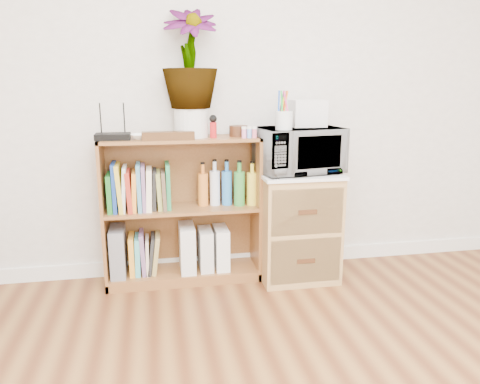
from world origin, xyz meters
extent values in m
cube|color=white|center=(0.00, 2.24, 0.05)|extent=(4.00, 0.02, 0.10)
cube|color=brown|center=(-0.35, 2.10, 0.47)|extent=(1.00, 0.30, 0.95)
cube|color=#9E7542|center=(0.40, 2.02, 0.35)|extent=(0.50, 0.45, 0.70)
imported|color=white|center=(0.40, 2.02, 0.86)|extent=(0.57, 0.43, 0.29)
cylinder|color=silver|center=(0.26, 1.90, 1.06)|extent=(0.10, 0.10, 0.11)
cube|color=silver|center=(0.47, 2.07, 1.09)|extent=(0.21, 0.18, 0.17)
cube|color=black|center=(-0.76, 2.08, 0.97)|extent=(0.21, 0.14, 0.04)
imported|color=white|center=(-0.59, 2.07, 0.97)|extent=(0.13, 0.13, 0.03)
cylinder|color=silver|center=(-0.28, 2.12, 1.04)|extent=(0.21, 0.21, 0.18)
imported|color=#3C6F2C|center=(-0.28, 2.12, 1.43)|extent=(0.34, 0.34, 0.60)
cube|color=#391F0F|center=(-0.43, 2.00, 0.98)|extent=(0.31, 0.08, 0.05)
cylinder|color=red|center=(-0.14, 2.06, 1.00)|extent=(0.04, 0.04, 0.10)
cylinder|color=#3B2010|center=(0.02, 2.11, 0.98)|extent=(0.12, 0.12, 0.07)
cube|color=pink|center=(0.07, 2.01, 0.98)|extent=(0.12, 0.04, 0.06)
cube|color=slate|center=(-0.77, 2.10, 0.23)|extent=(0.09, 0.25, 0.31)
cube|color=silver|center=(-0.33, 2.09, 0.22)|extent=(0.10, 0.25, 0.31)
cube|color=silver|center=(-0.20, 2.09, 0.21)|extent=(0.09, 0.22, 0.27)
cube|color=white|center=(-0.10, 2.09, 0.21)|extent=(0.09, 0.22, 0.28)
cube|color=#1D7023|center=(-0.80, 2.10, 0.62)|extent=(0.03, 0.20, 0.24)
cube|color=navy|center=(-0.76, 2.10, 0.65)|extent=(0.03, 0.20, 0.31)
cube|color=gold|center=(-0.74, 2.10, 0.65)|extent=(0.04, 0.20, 0.30)
cube|color=silver|center=(-0.71, 2.10, 0.64)|extent=(0.04, 0.20, 0.28)
cube|color=#A92B1D|center=(-0.68, 2.10, 0.63)|extent=(0.04, 0.20, 0.26)
cube|color=orange|center=(-0.65, 2.10, 0.62)|extent=(0.04, 0.20, 0.25)
cube|color=teal|center=(-0.62, 2.10, 0.65)|extent=(0.03, 0.20, 0.30)
cube|color=slate|center=(-0.59, 2.10, 0.64)|extent=(0.02, 0.20, 0.29)
cube|color=#FFEFC6|center=(-0.56, 2.10, 0.63)|extent=(0.04, 0.20, 0.26)
cube|color=black|center=(-0.52, 2.10, 0.62)|extent=(0.04, 0.20, 0.25)
cube|color=#959C48|center=(-0.49, 2.10, 0.62)|extent=(0.03, 0.20, 0.24)
cube|color=brown|center=(-0.46, 2.10, 0.62)|extent=(0.03, 0.20, 0.24)
cube|color=#228049|center=(-0.44, 2.10, 0.64)|extent=(0.03, 0.20, 0.29)
cylinder|color=orange|center=(-0.21, 2.10, 0.64)|extent=(0.07, 0.07, 0.27)
cylinder|color=silver|center=(-0.13, 2.10, 0.65)|extent=(0.07, 0.07, 0.29)
cylinder|color=#2A79C7|center=(-0.05, 2.10, 0.64)|extent=(0.07, 0.07, 0.29)
cylinder|color=#338D38|center=(0.02, 2.10, 0.64)|extent=(0.07, 0.07, 0.29)
cylinder|color=yellow|center=(0.11, 2.10, 0.64)|extent=(0.07, 0.07, 0.28)
cylinder|color=#A3ACB5|center=(0.19, 2.10, 0.65)|extent=(0.06, 0.06, 0.31)
cube|color=orange|center=(-0.68, 2.10, 0.20)|extent=(0.03, 0.19, 0.26)
cube|color=#46AAA9|center=(-0.65, 2.10, 0.19)|extent=(0.04, 0.19, 0.25)
cube|color=slate|center=(-0.61, 2.10, 0.21)|extent=(0.04, 0.19, 0.28)
cube|color=beige|center=(-0.59, 2.10, 0.19)|extent=(0.02, 0.19, 0.23)
cube|color=#242424|center=(-0.56, 2.10, 0.19)|extent=(0.05, 0.19, 0.25)
cube|color=#9B8747|center=(-0.53, 2.10, 0.20)|extent=(0.06, 0.19, 0.26)
camera|label=1|loc=(-0.52, -0.84, 1.30)|focal=35.00mm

